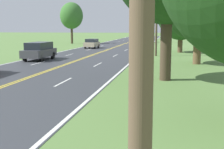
{
  "coord_description": "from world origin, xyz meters",
  "views": [
    {
      "loc": [
        8.91,
        -0.84,
        3.19
      ],
      "look_at": [
        6.08,
        14.43,
        0.85
      ],
      "focal_mm": 50.0,
      "sensor_mm": 36.0,
      "label": 1
    }
  ],
  "objects_px": {
    "tree_far_back": "(71,16)",
    "car_dark_grey_suv_approaching": "(39,50)",
    "tree_right_cluster": "(181,12)",
    "car_white_hatchback_mid_far": "(149,38)",
    "car_champagne_hatchback_mid_near": "(92,43)"
  },
  "relations": [
    {
      "from": "car_champagne_hatchback_mid_near",
      "to": "car_white_hatchback_mid_far",
      "type": "xyz_separation_m",
      "value": [
        7.44,
        22.24,
        0.08
      ]
    },
    {
      "from": "car_champagne_hatchback_mid_near",
      "to": "tree_far_back",
      "type": "bearing_deg",
      "value": 31.15
    },
    {
      "from": "tree_far_back",
      "to": "car_champagne_hatchback_mid_near",
      "type": "distance_m",
      "value": 16.36
    },
    {
      "from": "tree_right_cluster",
      "to": "car_white_hatchback_mid_far",
      "type": "distance_m",
      "value": 29.24
    },
    {
      "from": "car_dark_grey_suv_approaching",
      "to": "car_champagne_hatchback_mid_near",
      "type": "bearing_deg",
      "value": -2.27
    },
    {
      "from": "car_champagne_hatchback_mid_near",
      "to": "car_white_hatchback_mid_far",
      "type": "relative_size",
      "value": 0.98
    },
    {
      "from": "tree_right_cluster",
      "to": "car_dark_grey_suv_approaching",
      "type": "height_order",
      "value": "tree_right_cluster"
    },
    {
      "from": "car_dark_grey_suv_approaching",
      "to": "tree_far_back",
      "type": "bearing_deg",
      "value": 12.22
    },
    {
      "from": "tree_right_cluster",
      "to": "car_champagne_hatchback_mid_near",
      "type": "distance_m",
      "value": 15.31
    },
    {
      "from": "car_dark_grey_suv_approaching",
      "to": "tree_right_cluster",
      "type": "bearing_deg",
      "value": -48.79
    },
    {
      "from": "tree_far_back",
      "to": "car_dark_grey_suv_approaching",
      "type": "distance_m",
      "value": 33.07
    },
    {
      "from": "tree_far_back",
      "to": "car_dark_grey_suv_approaching",
      "type": "relative_size",
      "value": 1.72
    },
    {
      "from": "tree_right_cluster",
      "to": "car_dark_grey_suv_approaching",
      "type": "xyz_separation_m",
      "value": [
        -14.12,
        -12.29,
        -4.26
      ]
    },
    {
      "from": "tree_far_back",
      "to": "car_dark_grey_suv_approaching",
      "type": "height_order",
      "value": "tree_far_back"
    },
    {
      "from": "tree_right_cluster",
      "to": "car_white_hatchback_mid_far",
      "type": "height_order",
      "value": "tree_right_cluster"
    }
  ]
}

